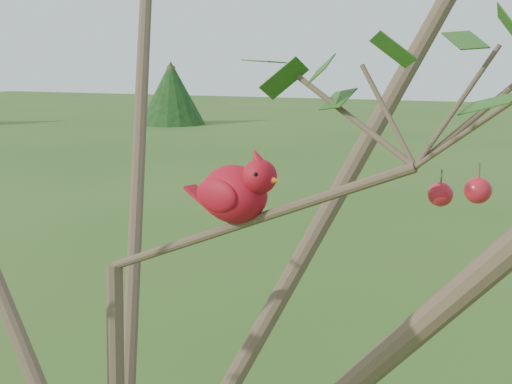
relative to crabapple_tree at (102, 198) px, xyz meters
The scene contains 2 objects.
crabapple_tree is the anchor object (origin of this frame).
cardinal 0.24m from the crabapple_tree, 24.78° to the left, with size 0.21×0.13×0.15m.
Camera 1 is at (0.72, -0.92, 2.35)m, focal length 45.00 mm.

